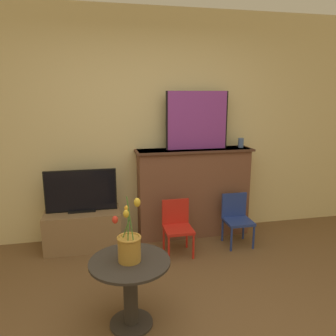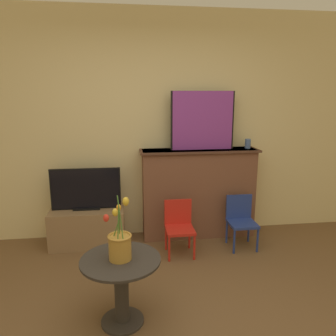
{
  "view_description": "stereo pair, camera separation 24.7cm",
  "coord_description": "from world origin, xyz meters",
  "px_view_note": "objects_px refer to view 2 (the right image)",
  "views": [
    {
      "loc": [
        -0.58,
        -1.78,
        1.74
      ],
      "look_at": [
        0.07,
        1.26,
        1.03
      ],
      "focal_mm": 35.0,
      "sensor_mm": 36.0,
      "label": 1
    },
    {
      "loc": [
        -0.34,
        -1.83,
        1.74
      ],
      "look_at": [
        0.07,
        1.26,
        1.03
      ],
      "focal_mm": 35.0,
      "sensor_mm": 36.0,
      "label": 2
    }
  ],
  "objects_px": {
    "chair_red": "(179,224)",
    "tv_monitor": "(86,190)",
    "chair_blue": "(241,218)",
    "vase_tulips": "(120,244)",
    "painting": "(203,121)"
  },
  "relations": [
    {
      "from": "chair_blue",
      "to": "vase_tulips",
      "type": "relative_size",
      "value": 1.15
    },
    {
      "from": "painting",
      "to": "vase_tulips",
      "type": "distance_m",
      "value": 1.97
    },
    {
      "from": "vase_tulips",
      "to": "chair_red",
      "type": "bearing_deg",
      "value": 59.98
    },
    {
      "from": "chair_blue",
      "to": "vase_tulips",
      "type": "xyz_separation_m",
      "value": [
        -1.36,
        -1.16,
        0.33
      ]
    },
    {
      "from": "painting",
      "to": "tv_monitor",
      "type": "distance_m",
      "value": 1.57
    },
    {
      "from": "chair_red",
      "to": "tv_monitor",
      "type": "bearing_deg",
      "value": 160.42
    },
    {
      "from": "tv_monitor",
      "to": "chair_red",
      "type": "height_order",
      "value": "tv_monitor"
    },
    {
      "from": "chair_red",
      "to": "chair_blue",
      "type": "bearing_deg",
      "value": 6.02
    },
    {
      "from": "tv_monitor",
      "to": "chair_blue",
      "type": "bearing_deg",
      "value": -9.26
    },
    {
      "from": "tv_monitor",
      "to": "chair_red",
      "type": "bearing_deg",
      "value": -19.58
    },
    {
      "from": "chair_red",
      "to": "chair_blue",
      "type": "height_order",
      "value": "same"
    },
    {
      "from": "painting",
      "to": "chair_red",
      "type": "distance_m",
      "value": 1.23
    },
    {
      "from": "painting",
      "to": "chair_red",
      "type": "relative_size",
      "value": 1.28
    },
    {
      "from": "painting",
      "to": "vase_tulips",
      "type": "bearing_deg",
      "value": -122.37
    },
    {
      "from": "painting",
      "to": "chair_blue",
      "type": "xyz_separation_m",
      "value": [
        0.39,
        -0.37,
        -1.1
      ]
    }
  ]
}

